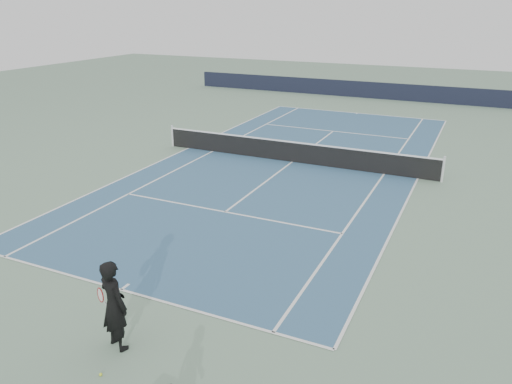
% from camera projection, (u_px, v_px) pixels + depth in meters
% --- Properties ---
extents(ground, '(80.00, 80.00, 0.00)m').
position_uv_depth(ground, '(292.00, 162.00, 22.51)').
color(ground, gray).
extents(court_surface, '(10.97, 23.77, 0.01)m').
position_uv_depth(court_surface, '(292.00, 162.00, 22.51)').
color(court_surface, '#345B7C').
rests_on(court_surface, ground).
extents(tennis_net, '(12.90, 0.10, 1.07)m').
position_uv_depth(tennis_net, '(293.00, 151.00, 22.33)').
color(tennis_net, silver).
rests_on(tennis_net, ground).
extents(windscreen_far, '(30.00, 0.25, 1.20)m').
position_uv_depth(windscreen_far, '(378.00, 91.00, 37.48)').
color(windscreen_far, black).
rests_on(windscreen_far, ground).
extents(tennis_player, '(0.89, 0.74, 1.99)m').
position_uv_depth(tennis_player, '(114.00, 305.00, 10.05)').
color(tennis_player, black).
rests_on(tennis_player, ground).
extents(tennis_ball, '(0.06, 0.06, 0.06)m').
position_uv_depth(tennis_ball, '(101.00, 374.00, 9.55)').
color(tennis_ball, '#D8EB30').
rests_on(tennis_ball, ground).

